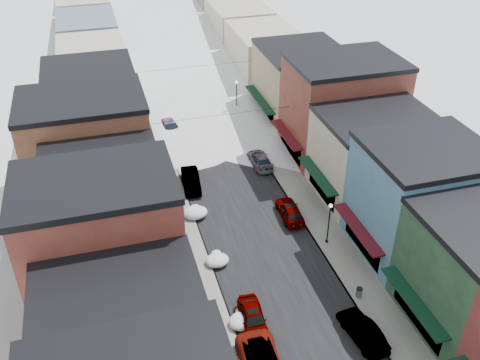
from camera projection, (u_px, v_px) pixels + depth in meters
road at (187, 95)px, 77.88m from camera, size 10.00×160.00×0.01m
sidewalk_left at (141, 100)px, 76.31m from camera, size 3.20×160.00×0.15m
sidewalk_right at (230, 90)px, 79.38m from camera, size 3.20×160.00×0.15m
curb_left at (152, 99)px, 76.67m from camera, size 0.10×160.00×0.15m
curb_right at (220, 91)px, 79.02m from camera, size 0.10×160.00×0.15m
bldg_l_cream at (125, 345)px, 33.96m from camera, size 11.30×8.20×9.50m
bldg_l_brick_near at (104, 249)px, 39.47m from camera, size 12.30×8.20×12.50m
bldg_l_grayblue at (106, 203)px, 47.39m from camera, size 11.30×9.20×9.00m
bldg_l_brick_far at (88, 147)px, 53.86m from camera, size 13.30×9.20×11.00m
bldg_l_tan at (93, 109)px, 62.43m from camera, size 11.30×11.20×10.00m
bldg_r_blue at (419, 199)px, 46.65m from camera, size 11.30×9.20×10.50m
bldg_r_cream at (374, 156)px, 54.43m from camera, size 12.30×9.20×9.00m
bldg_r_brick_far at (342, 107)px, 61.12m from camera, size 13.30×9.20×11.50m
bldg_r_tan at (301, 84)px, 69.49m from camera, size 11.30×11.20×9.50m
distant_blocks at (160, 23)px, 94.24m from camera, size 34.00×55.00×8.00m
overhead_cables at (204, 89)px, 64.43m from camera, size 16.40×15.04×0.04m
car_silver_sedan at (253, 318)px, 41.04m from camera, size 2.20×4.78×1.59m
car_dark_hatch at (191, 180)px, 57.29m from camera, size 2.18×5.17×1.66m
car_silver_wagon at (170, 128)px, 67.35m from camera, size 3.19×6.17×1.71m
car_green_sedan at (363, 331)px, 39.98m from camera, size 2.27×5.03×1.60m
car_gray_suv at (290, 211)px, 52.70m from camera, size 2.18×4.92×1.64m
car_black_sedan at (260, 160)px, 61.13m from camera, size 2.08×5.05×1.46m
car_lane_silver at (180, 87)px, 78.74m from camera, size 2.12×4.28×1.40m
car_lane_white at (187, 71)px, 83.75m from camera, size 3.24×6.34×1.72m
trash_can at (359, 292)px, 43.61m from camera, size 0.53×0.53×0.89m
streetlamp_near at (329, 218)px, 48.25m from camera, size 0.36×0.36×4.31m
streetlamp_far at (237, 94)px, 70.46m from camera, size 0.41×0.41×4.91m
snow_pile_near at (243, 320)px, 41.33m from camera, size 2.21×2.56×0.94m
snow_pile_mid at (217, 260)px, 47.23m from camera, size 2.11×2.50×0.89m
snow_pile_far at (195, 212)px, 53.04m from camera, size 2.42×2.69×1.03m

